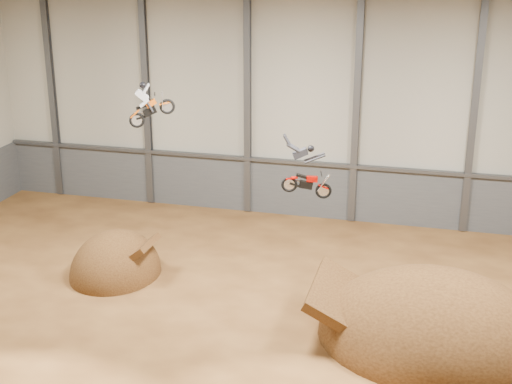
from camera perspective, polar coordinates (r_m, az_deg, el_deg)
floor at (r=32.21m, az=-1.87°, el=-11.04°), size 40.00×40.00×0.00m
back_wall at (r=43.43m, az=3.67°, el=6.84°), size 40.00×0.10×14.00m
ceiling at (r=27.96m, az=-2.19°, el=14.64°), size 40.00×40.00×0.00m
lower_band_back at (r=44.74m, az=3.51°, el=0.23°), size 39.80×0.18×3.50m
steel_rail at (r=44.05m, az=3.51°, el=2.38°), size 39.80×0.35×0.20m
steel_column_0 at (r=49.15m, az=-15.98°, el=7.58°), size 0.40×0.36×13.90m
steel_column_1 at (r=46.16m, az=-8.75°, el=7.38°), size 0.40×0.36×13.90m
steel_column_2 at (r=43.98m, az=-0.68°, el=7.03°), size 0.40×0.36×13.90m
steel_column_3 at (r=42.75m, az=8.03°, el=6.50°), size 0.40×0.36×13.90m
steel_column_4 at (r=42.53m, az=17.02°, el=5.78°), size 0.40×0.36×13.90m
takeoff_ramp at (r=38.07m, az=-11.12°, el=-6.43°), size 4.59×5.30×4.59m
landing_ramp at (r=32.58m, az=13.92°, el=-11.27°), size 10.02×8.86×5.78m
fmx_rider_a at (r=34.82m, az=-8.13°, el=7.40°), size 3.09×1.96×2.86m
fmx_rider_b at (r=32.74m, az=3.98°, el=1.97°), size 3.67×1.66×3.20m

